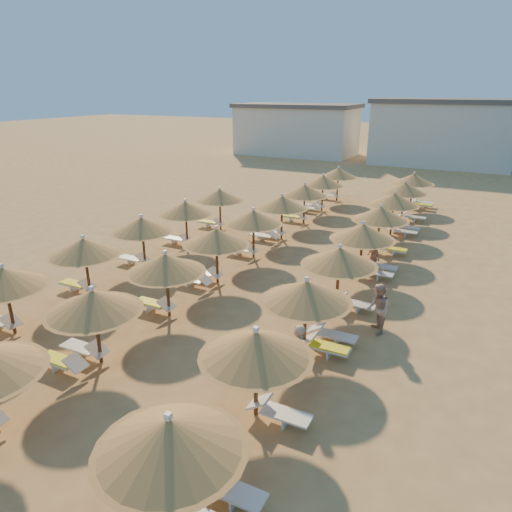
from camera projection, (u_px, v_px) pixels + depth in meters
The scene contains 9 objects.
ground at pixel (239, 327), 17.10m from camera, with size 220.00×220.00×0.00m, color tan.
hotel_blocks at pixel (446, 132), 52.39m from camera, with size 49.12×9.62×8.10m.
parasol_row_east at pixel (339, 258), 17.90m from camera, with size 3.06×39.65×2.71m.
parasol_row_west at pixel (216, 238), 20.28m from camera, with size 3.06×39.65×2.71m.
parasol_row_inland at pixel (115, 236), 20.52m from camera, with size 3.06×21.35×2.71m.
loungers at pixel (247, 284), 19.94m from camera, with size 13.01×38.06×0.66m.
beachgoer_a at pixel (297, 354), 13.62m from camera, with size 0.69×0.46×1.90m, color tan.
beachgoer_b at pixel (378, 309), 16.37m from camera, with size 0.92×0.72×1.90m, color tan.
beachgoer_c at pixel (373, 257), 21.87m from camera, with size 0.91×0.38×1.54m, color tan.
Camera 1 is at (7.37, -13.21, 8.41)m, focal length 32.00 mm.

